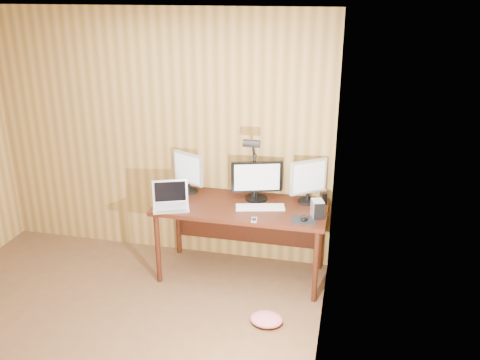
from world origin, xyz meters
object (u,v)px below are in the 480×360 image
(monitor_center, at_px, (257,180))
(speaker, at_px, (325,199))
(mouse, at_px, (304,218))
(hard_drive, at_px, (317,209))
(desk, at_px, (243,214))
(desk_lamp, at_px, (253,160))
(keyboard, at_px, (260,207))
(laptop, at_px, (171,201))
(phone, at_px, (254,220))
(monitor_left, at_px, (188,172))
(monitor_right, at_px, (308,180))

(monitor_center, relative_size, speaker, 4.22)
(mouse, distance_m, hard_drive, 0.16)
(desk, distance_m, desk_lamp, 0.55)
(desk_lamp, bearing_deg, speaker, 17.64)
(keyboard, relative_size, hard_drive, 2.88)
(laptop, xyz_separation_m, phone, (0.81, -0.12, -0.05))
(monitor_center, xyz_separation_m, laptop, (-0.74, -0.34, -0.14))
(laptop, distance_m, mouse, 1.24)
(speaker, height_order, desk_lamp, desk_lamp)
(monitor_left, bearing_deg, monitor_right, 25.65)
(monitor_center, bearing_deg, monitor_right, -12.79)
(monitor_left, height_order, hard_drive, monitor_left)
(desk, height_order, speaker, speaker)
(keyboard, xyz_separation_m, phone, (-0.00, -0.27, -0.00))
(monitor_right, relative_size, mouse, 3.92)
(hard_drive, height_order, desk_lamp, desk_lamp)
(keyboard, distance_m, mouse, 0.45)
(monitor_left, relative_size, phone, 4.00)
(phone, xyz_separation_m, speaker, (0.57, 0.50, 0.05))
(monitor_center, relative_size, monitor_right, 1.13)
(desk, distance_m, mouse, 0.68)
(monitor_left, distance_m, speaker, 1.34)
(laptop, distance_m, speaker, 1.44)
(monitor_right, distance_m, laptop, 1.29)
(desk, xyz_separation_m, laptop, (-0.63, -0.25, 0.18))
(hard_drive, xyz_separation_m, speaker, (0.04, 0.29, -0.02))
(phone, bearing_deg, keyboard, 82.88)
(monitor_left, bearing_deg, hard_drive, 12.54)
(laptop, bearing_deg, monitor_left, 60.18)
(desk, height_order, monitor_left, monitor_left)
(speaker, bearing_deg, hard_drive, -98.31)
(laptop, height_order, keyboard, laptop)
(monitor_left, xyz_separation_m, desk_lamp, (0.66, -0.08, 0.20))
(desk, xyz_separation_m, keyboard, (0.19, -0.10, 0.13))
(desk, height_order, desk_lamp, desk_lamp)
(monitor_left, xyz_separation_m, monitor_right, (1.17, 0.01, 0.01))
(laptop, relative_size, hard_drive, 2.44)
(monitor_right, distance_m, phone, 0.69)
(mouse, distance_m, phone, 0.44)
(desk, xyz_separation_m, hard_drive, (0.71, -0.17, 0.20))
(hard_drive, bearing_deg, monitor_left, 148.68)
(desk_lamp, bearing_deg, hard_drive, -7.87)
(speaker, relative_size, desk_lamp, 0.17)
(monitor_left, bearing_deg, mouse, 6.81)
(monitor_left, height_order, keyboard, monitor_left)
(desk, relative_size, phone, 15.80)
(keyboard, bearing_deg, monitor_center, 96.88)
(monitor_center, height_order, desk_lamp, desk_lamp)
(monitor_left, bearing_deg, speaker, 25.35)
(keyboard, bearing_deg, mouse, -35.65)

